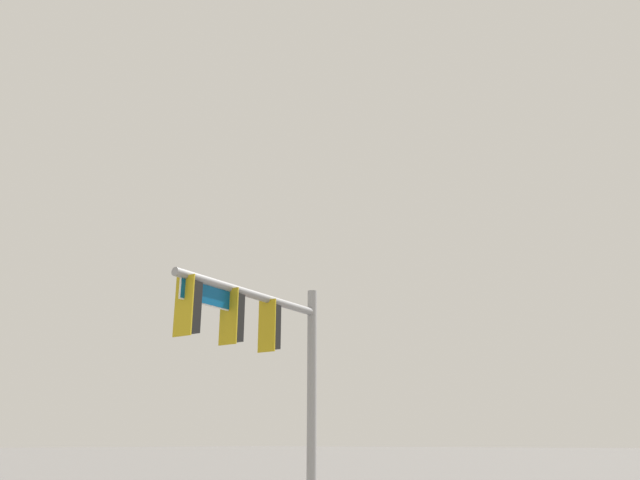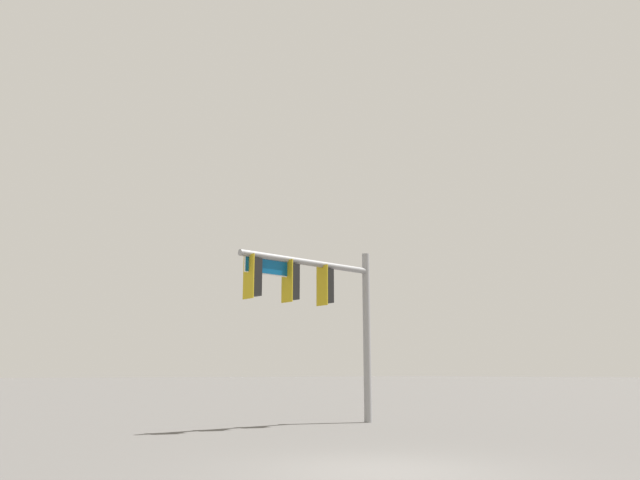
{
  "view_description": "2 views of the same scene",
  "coord_description": "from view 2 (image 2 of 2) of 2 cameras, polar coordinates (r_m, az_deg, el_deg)",
  "views": [
    {
      "loc": [
        6.65,
        2.81,
        1.58
      ],
      "look_at": [
        -4.51,
        -6.34,
        6.27
      ],
      "focal_mm": 35.0,
      "sensor_mm": 36.0,
      "label": 1
    },
    {
      "loc": [
        7.08,
        8.24,
        1.59
      ],
      "look_at": [
        -4.31,
        -7.97,
        5.81
      ],
      "focal_mm": 35.0,
      "sensor_mm": 36.0,
      "label": 2
    }
  ],
  "objects": [
    {
      "name": "signal_pole_near",
      "position": [
        19.89,
        0.07,
        -5.23
      ],
      "size": [
        5.29,
        0.91,
        5.6
      ],
      "color": "gray",
      "rests_on": "ground_plane"
    },
    {
      "name": "ground_plane",
      "position": [
        10.98,
        5.88,
        -20.31
      ],
      "size": [
        400.0,
        400.0,
        0.0
      ],
      "primitive_type": "plane",
      "color": "#514F4C"
    }
  ]
}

